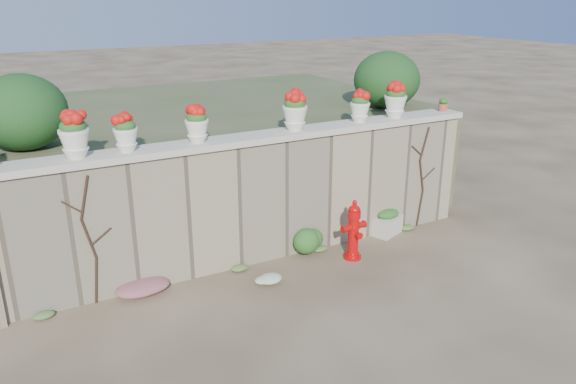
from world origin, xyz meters
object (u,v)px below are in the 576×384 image
fire_hydrant (354,230)px  terracotta_pot (443,105)px  urn_pot_0 (74,135)px  planter_box (388,223)px

fire_hydrant → terracotta_pot: size_ratio=4.36×
fire_hydrant → urn_pot_0: size_ratio=1.64×
fire_hydrant → planter_box: bearing=22.2°
urn_pot_0 → fire_hydrant: bearing=-11.0°
terracotta_pot → planter_box: bearing=-169.4°
planter_box → terracotta_pot: size_ratio=2.76×
terracotta_pot → urn_pot_0: bearing=180.0°
urn_pot_0 → terracotta_pot: urn_pot_0 is taller
urn_pot_0 → terracotta_pot: 6.48m
urn_pot_0 → terracotta_pot: size_ratio=2.65×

